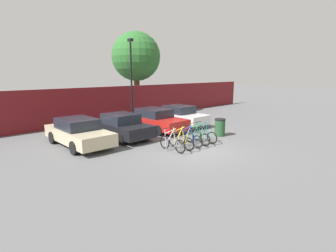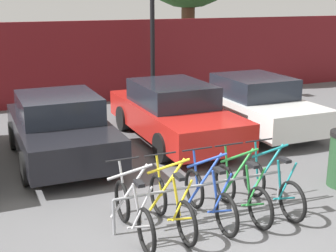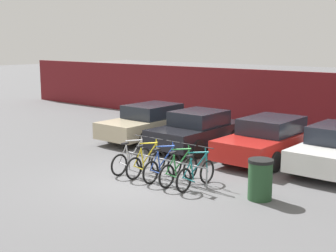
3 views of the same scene
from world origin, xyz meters
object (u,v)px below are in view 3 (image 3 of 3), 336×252
(bicycle_yellow, at_px, (146,163))
(trash_bin, at_px, (260,179))
(bike_rack, at_px, (165,162))
(bicycle_silver, at_px, (132,160))
(bicycle_blue, at_px, (163,167))
(car_black, at_px, (198,130))
(bicycle_teal, at_px, (196,174))
(bicycle_green, at_px, (179,170))
(car_red, at_px, (270,139))
(car_beige, at_px, (151,122))

(bicycle_yellow, relative_size, trash_bin, 1.66)
(bike_rack, bearing_deg, trash_bin, 2.20)
(bike_rack, relative_size, bicycle_silver, 1.72)
(bike_rack, height_order, bicycle_blue, bicycle_blue)
(bicycle_blue, relative_size, car_black, 0.43)
(bike_rack, bearing_deg, bicycle_yellow, -166.04)
(bicycle_teal, bearing_deg, bicycle_green, 179.97)
(bicycle_green, bearing_deg, car_red, 85.02)
(bicycle_green, xyz_separation_m, car_beige, (-4.60, 4.00, 0.31))
(bicycle_silver, xyz_separation_m, bicycle_yellow, (0.60, 0.00, 0.00))
(car_red, xyz_separation_m, trash_bin, (1.74, -3.83, -0.17))
(bicycle_green, height_order, car_red, car_red)
(car_beige, distance_m, trash_bin, 7.90)
(bicycle_silver, height_order, bicycle_yellow, same)
(bicycle_yellow, xyz_separation_m, bicycle_green, (1.21, 0.00, 0.00))
(bicycle_silver, relative_size, bicycle_teal, 1.00)
(bike_rack, xyz_separation_m, car_beige, (-3.98, 3.85, 0.22))
(bicycle_green, relative_size, car_beige, 0.38)
(bike_rack, distance_m, car_beige, 5.54)
(car_beige, relative_size, car_black, 1.14)
(bicycle_silver, relative_size, car_black, 0.43)
(trash_bin, bearing_deg, bicycle_yellow, -175.79)
(car_black, bearing_deg, trash_bin, -38.11)
(car_beige, distance_m, car_black, 2.48)
(bicycle_yellow, relative_size, car_black, 0.43)
(bike_rack, relative_size, trash_bin, 2.85)
(car_beige, xyz_separation_m, car_red, (5.22, 0.10, 0.00))
(bicycle_silver, bearing_deg, car_beige, 125.18)
(bicycle_yellow, distance_m, trash_bin, 3.59)
(car_beige, relative_size, trash_bin, 4.40)
(bicycle_green, height_order, car_black, car_black)
(bike_rack, bearing_deg, car_black, 112.51)
(bicycle_green, height_order, car_beige, car_beige)
(bicycle_blue, height_order, car_beige, car_beige)
(bicycle_green, bearing_deg, trash_bin, 10.06)
(bicycle_silver, distance_m, bicycle_green, 1.81)
(bicycle_teal, distance_m, car_beige, 6.55)
(bicycle_silver, xyz_separation_m, bicycle_blue, (1.24, 0.00, 0.00))
(bicycle_green, relative_size, trash_bin, 1.66)
(bicycle_blue, height_order, car_black, car_black)
(bicycle_silver, distance_m, car_beige, 4.88)
(car_black, relative_size, trash_bin, 3.85)
(bicycle_green, xyz_separation_m, car_red, (0.63, 4.10, 0.31))
(car_beige, bearing_deg, bicycle_silver, -55.15)
(bike_rack, distance_m, bicycle_yellow, 0.62)
(bicycle_blue, relative_size, bicycle_teal, 1.00)
(bicycle_blue, relative_size, trash_bin, 1.66)
(bicycle_silver, relative_size, car_red, 0.38)
(bike_rack, relative_size, bicycle_teal, 1.72)
(car_red, bearing_deg, car_beige, -178.89)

